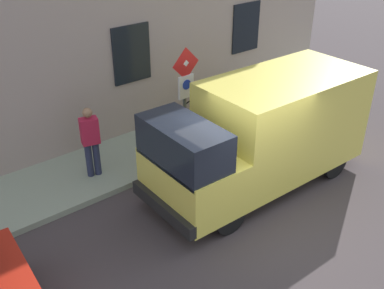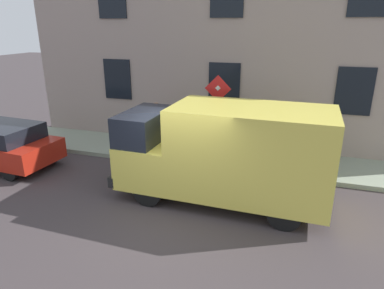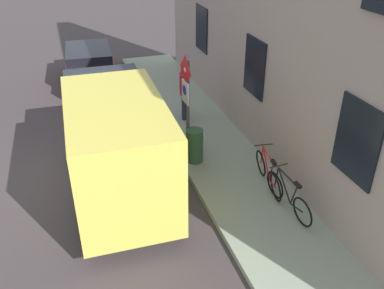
% 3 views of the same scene
% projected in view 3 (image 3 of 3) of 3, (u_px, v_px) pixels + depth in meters
% --- Properties ---
extents(ground_plane, '(80.00, 80.00, 0.00)m').
position_uv_depth(ground_plane, '(82.00, 174.00, 10.70)').
color(ground_plane, '#3E3738').
extents(sidewalk_slab, '(2.17, 17.10, 0.14)m').
position_uv_depth(sidewalk_slab, '(214.00, 149.00, 11.65)').
color(sidewalk_slab, gray).
rests_on(sidewalk_slab, ground_plane).
extents(building_facade, '(0.75, 15.10, 7.33)m').
position_uv_depth(building_facade, '(272.00, 14.00, 10.26)').
color(building_facade, gray).
rests_on(building_facade, ground_plane).
extents(sign_post_stacked, '(0.15, 0.56, 2.68)m').
position_uv_depth(sign_post_stacked, '(186.00, 94.00, 10.29)').
color(sign_post_stacked, '#474C47').
rests_on(sign_post_stacked, sidewalk_slab).
extents(delivery_van, '(2.13, 5.38, 2.50)m').
position_uv_depth(delivery_van, '(115.00, 140.00, 9.50)').
color(delivery_van, '#E0D050').
rests_on(delivery_van, ground_plane).
extents(parked_hatchback, '(2.01, 4.11, 1.38)m').
position_uv_depth(parked_hatchback, '(90.00, 64.00, 15.98)').
color(parked_hatchback, '#AD2113').
rests_on(parked_hatchback, ground_plane).
extents(bicycle_black, '(0.46, 1.71, 0.89)m').
position_uv_depth(bicycle_black, '(288.00, 196.00, 9.03)').
color(bicycle_black, black).
rests_on(bicycle_black, sidewalk_slab).
extents(bicycle_red, '(0.48, 1.71, 0.89)m').
position_uv_depth(bicycle_red, '(268.00, 173.00, 9.81)').
color(bicycle_red, black).
rests_on(bicycle_red, sidewalk_slab).
extents(pedestrian, '(0.35, 0.45, 1.72)m').
position_uv_depth(pedestrian, '(184.00, 91.00, 12.76)').
color(pedestrian, '#262B47').
rests_on(pedestrian, sidewalk_slab).
extents(litter_bin, '(0.44, 0.44, 0.90)m').
position_uv_depth(litter_bin, '(195.00, 146.00, 10.79)').
color(litter_bin, '#2D5133').
rests_on(litter_bin, sidewalk_slab).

